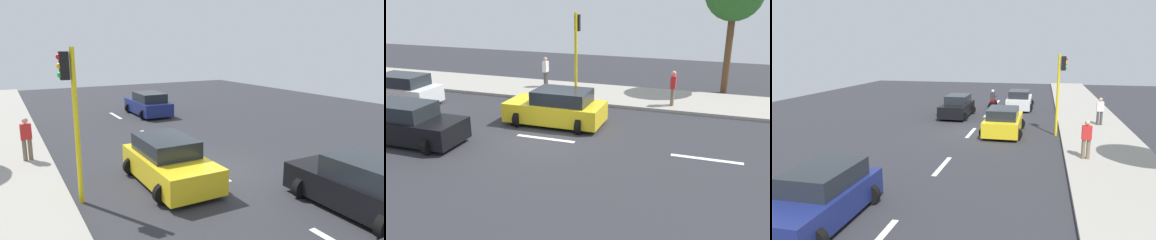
{
  "view_description": "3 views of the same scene",
  "coord_description": "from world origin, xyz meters",
  "views": [
    {
      "loc": [
        6.55,
        10.48,
        4.52
      ],
      "look_at": [
        -0.43,
        -2.26,
        1.47
      ],
      "focal_mm": 33.0,
      "sensor_mm": 36.0,
      "label": 1
    },
    {
      "loc": [
        -13.39,
        -6.0,
        5.61
      ],
      "look_at": [
        0.04,
        -1.33,
        0.9
      ],
      "focal_mm": 37.68,
      "sensor_mm": 36.0,
      "label": 2
    },
    {
      "loc": [
        3.92,
        -19.43,
        4.81
      ],
      "look_at": [
        -0.06,
        -1.6,
        1.08
      ],
      "focal_mm": 33.06,
      "sensor_mm": 36.0,
      "label": 3
    }
  ],
  "objects": [
    {
      "name": "pedestrian_near_signal",
      "position": [
        5.83,
        -4.13,
        1.06
      ],
      "size": [
        0.4,
        0.24,
        1.69
      ],
      "color": "#72604C",
      "rests_on": "sidewalk"
    },
    {
      "name": "car_black",
      "position": [
        -1.95,
        4.7,
        0.71
      ],
      "size": [
        2.19,
        4.03,
        1.52
      ],
      "color": "black",
      "rests_on": "ground"
    },
    {
      "name": "car_dark_blue",
      "position": [
        -2.04,
        -11.26,
        0.71
      ],
      "size": [
        2.3,
        4.18,
        1.52
      ],
      "color": "navy",
      "rests_on": "ground"
    },
    {
      "name": "car_yellow_cab",
      "position": [
        1.83,
        0.24,
        0.71
      ],
      "size": [
        2.34,
        4.13,
        1.52
      ],
      "color": "yellow",
      "rests_on": "ground"
    },
    {
      "name": "ground_plane",
      "position": [
        0.0,
        0.0,
        -0.05
      ],
      "size": [
        40.0,
        60.0,
        0.1
      ],
      "primitive_type": "cube",
      "color": "#2D2D33"
    },
    {
      "name": "traffic_light_corner",
      "position": [
        4.85,
        0.42,
        2.93
      ],
      "size": [
        0.49,
        0.24,
        4.5
      ],
      "color": "yellow",
      "rests_on": "ground"
    },
    {
      "name": "lane_stripe_north",
      "position": [
        0.0,
        -6.0,
        0.01
      ],
      "size": [
        0.2,
        2.4,
        0.01
      ],
      "primitive_type": "cube",
      "color": "white",
      "rests_on": "ground"
    },
    {
      "name": "lane_stripe_mid",
      "position": [
        0.0,
        0.0,
        0.01
      ],
      "size": [
        0.2,
        2.4,
        0.01
      ],
      "primitive_type": "cube",
      "color": "white",
      "rests_on": "ground"
    },
    {
      "name": "lane_stripe_far_north",
      "position": [
        0.0,
        -12.0,
        0.01
      ],
      "size": [
        0.2,
        2.4,
        0.01
      ],
      "primitive_type": "cube",
      "color": "white",
      "rests_on": "ground"
    }
  ]
}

